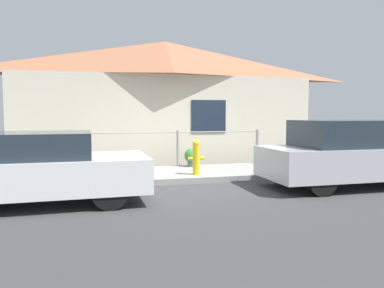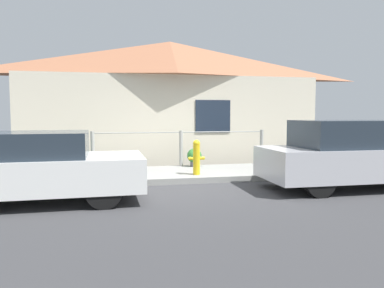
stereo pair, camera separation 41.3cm
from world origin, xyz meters
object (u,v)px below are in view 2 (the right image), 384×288
(car_left, at_px, (34,167))
(potted_plant_near_hydrant, at_px, (194,156))
(potted_plant_by_fence, at_px, (84,160))
(car_right, at_px, (354,155))
(fire_hydrant, at_px, (197,156))

(car_left, bearing_deg, potted_plant_near_hydrant, 38.73)
(car_left, bearing_deg, potted_plant_by_fence, 72.74)
(car_right, height_order, potted_plant_near_hydrant, car_right)
(fire_hydrant, height_order, potted_plant_near_hydrant, fire_hydrant)
(car_right, distance_m, potted_plant_near_hydrant, 4.17)
(car_right, distance_m, potted_plant_by_fence, 6.27)
(car_left, distance_m, potted_plant_near_hydrant, 4.71)
(car_left, bearing_deg, car_right, -1.02)
(car_left, xyz_separation_m, car_right, (6.49, 0.00, 0.07))
(car_right, height_order, fire_hydrant, car_right)
(potted_plant_near_hydrant, xyz_separation_m, potted_plant_by_fence, (-2.93, -0.66, 0.05))
(potted_plant_near_hydrant, height_order, potted_plant_by_fence, potted_plant_by_fence)
(car_left, relative_size, potted_plant_near_hydrant, 7.56)
(car_left, height_order, potted_plant_by_fence, car_left)
(car_left, xyz_separation_m, potted_plant_near_hydrant, (3.62, 3.01, -0.23))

